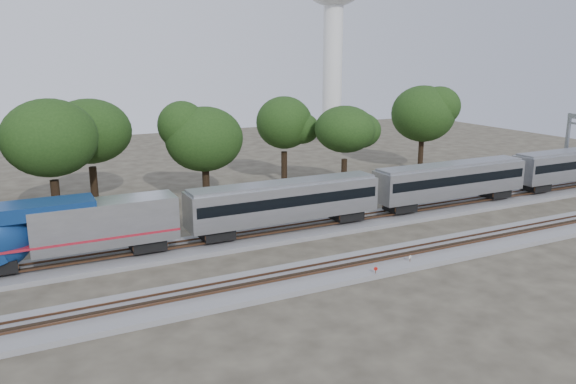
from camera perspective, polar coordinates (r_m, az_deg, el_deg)
name	(u,v)px	position (r m, az deg, el deg)	size (l,w,h in m)	color
ground	(297,259)	(46.16, 0.91, -6.81)	(160.00, 160.00, 0.00)	#383328
track_far	(267,236)	(51.19, -2.20, -4.48)	(160.00, 5.00, 0.73)	slate
track_near	(321,273)	(42.83, 3.41, -8.23)	(160.00, 5.00, 0.73)	slate
train	(576,163)	(76.84, 27.22, 2.60)	(134.42, 3.28, 4.84)	#B9BCC1
switch_stand_red	(376,271)	(42.61, 8.89, -7.95)	(0.28, 0.13, 0.92)	#512D19
switch_stand_white	(410,259)	(45.46, 12.29, -6.69)	(0.29, 0.11, 0.92)	#512D19
switch_lever	(418,266)	(45.41, 13.07, -7.35)	(0.50, 0.30, 0.30)	#512D19
tree_2	(50,138)	(56.83, -23.04, 5.05)	(8.83, 8.83, 12.45)	black
tree_3	(90,131)	(63.31, -19.52, 5.82)	(8.47, 8.47, 11.94)	black
tree_4	(204,139)	(62.25, -8.48, 5.31)	(7.36, 7.36, 10.37)	black
tree_5	(284,123)	(70.55, -0.40, 7.05)	(8.08, 8.08, 11.40)	black
tree_6	(345,129)	(66.54, 5.82, 6.34)	(7.83, 7.83, 11.04)	black
tree_7	(423,114)	(81.50, 13.55, 7.73)	(8.29, 8.29, 11.69)	black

